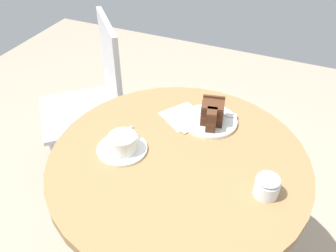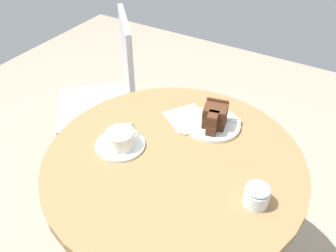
# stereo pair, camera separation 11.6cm
# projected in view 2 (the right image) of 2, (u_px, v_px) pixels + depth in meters

# --- Properties ---
(cafe_table) EXTENTS (0.81, 0.81, 0.71)m
(cafe_table) POSITION_uv_depth(u_px,v_px,m) (174.00, 183.00, 1.17)
(cafe_table) COLOR olive
(cafe_table) RESTS_ON ground
(saucer) EXTENTS (0.16, 0.16, 0.01)m
(saucer) POSITION_uv_depth(u_px,v_px,m) (120.00, 145.00, 1.14)
(saucer) COLOR silver
(saucer) RESTS_ON cafe_table
(coffee_cup) EXTENTS (0.12, 0.09, 0.06)m
(coffee_cup) POSITION_uv_depth(u_px,v_px,m) (121.00, 138.00, 1.12)
(coffee_cup) COLOR silver
(coffee_cup) RESTS_ON saucer
(teaspoon) EXTENTS (0.02, 0.10, 0.00)m
(teaspoon) POSITION_uv_depth(u_px,v_px,m) (104.00, 149.00, 1.12)
(teaspoon) COLOR silver
(teaspoon) RESTS_ON saucer
(cake_plate) EXTENTS (0.19, 0.19, 0.01)m
(cake_plate) POSITION_uv_depth(u_px,v_px,m) (212.00, 124.00, 1.22)
(cake_plate) COLOR silver
(cake_plate) RESTS_ON cafe_table
(cake_slice) EXTENTS (0.11, 0.09, 0.08)m
(cake_slice) POSITION_uv_depth(u_px,v_px,m) (215.00, 117.00, 1.18)
(cake_slice) COLOR #422619
(cake_slice) RESTS_ON cake_plate
(fork) EXTENTS (0.06, 0.15, 0.00)m
(fork) POSITION_uv_depth(u_px,v_px,m) (224.00, 119.00, 1.23)
(fork) COLOR silver
(fork) RESTS_ON cake_plate
(napkin) EXTENTS (0.19, 0.19, 0.00)m
(napkin) POSITION_uv_depth(u_px,v_px,m) (188.00, 119.00, 1.25)
(napkin) COLOR tan
(napkin) RESTS_ON cafe_table
(cafe_chair) EXTENTS (0.54, 0.54, 0.88)m
(cafe_chair) POSITION_uv_depth(u_px,v_px,m) (112.00, 90.00, 1.77)
(cafe_chair) COLOR #BCBCC1
(cafe_chair) RESTS_ON ground
(sugar_pot) EXTENTS (0.07, 0.07, 0.07)m
(sugar_pot) POSITION_uv_depth(u_px,v_px,m) (257.00, 195.00, 0.94)
(sugar_pot) COLOR silver
(sugar_pot) RESTS_ON cafe_table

